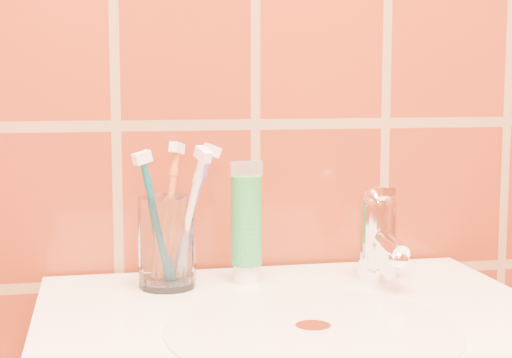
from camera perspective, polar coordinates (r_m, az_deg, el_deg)
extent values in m
cylinder|color=silver|center=(0.80, 4.17, -10.82)|extent=(0.30, 0.30, 0.00)
cylinder|color=white|center=(0.80, 4.17, -10.68)|extent=(0.04, 0.04, 0.00)
cylinder|color=white|center=(0.95, -6.49, -4.60)|extent=(0.09, 0.09, 0.11)
cylinder|color=white|center=(0.98, -0.70, -6.87)|extent=(0.03, 0.03, 0.02)
cylinder|color=#1D7A38|center=(0.97, -0.71, -3.04)|extent=(0.04, 0.04, 0.11)
cube|color=beige|center=(0.96, -0.71, 0.77)|extent=(0.04, 0.01, 0.02)
cylinder|color=white|center=(1.00, 8.79, -4.57)|extent=(0.05, 0.05, 0.09)
sphere|color=white|center=(0.99, 8.85, -1.88)|extent=(0.05, 0.05, 0.05)
cylinder|color=white|center=(0.96, 9.59, -4.57)|extent=(0.02, 0.09, 0.03)
cube|color=white|center=(0.98, 9.11, -0.95)|extent=(0.02, 0.06, 0.01)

